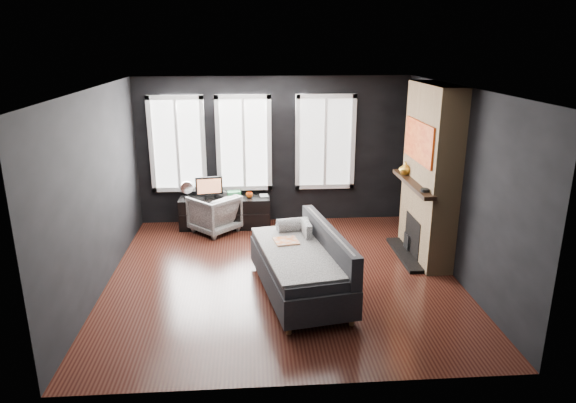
{
  "coord_description": "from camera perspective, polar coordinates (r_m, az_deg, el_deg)",
  "views": [
    {
      "loc": [
        -0.42,
        -6.82,
        3.29
      ],
      "look_at": [
        0.1,
        0.3,
        1.05
      ],
      "focal_mm": 32.0,
      "sensor_mm": 36.0,
      "label": 1
    }
  ],
  "objects": [
    {
      "name": "fireplace",
      "position": [
        8.14,
        15.5,
        2.99
      ],
      "size": [
        0.7,
        1.62,
        2.7
      ],
      "primitive_type": null,
      "color": "#93724C",
      "rests_on": "floor"
    },
    {
      "name": "wall_left",
      "position": [
        7.39,
        -20.37,
        1.08
      ],
      "size": [
        0.02,
        5.0,
        2.7
      ],
      "primitive_type": "cube",
      "color": "black",
      "rests_on": "ground"
    },
    {
      "name": "monitor",
      "position": [
        9.38,
        -8.77,
        1.73
      ],
      "size": [
        0.51,
        0.2,
        0.44
      ],
      "primitive_type": null,
      "rotation": [
        0.0,
        0.0,
        0.19
      ],
      "color": "black",
      "rests_on": "media_console"
    },
    {
      "name": "sofa",
      "position": [
        6.92,
        1.3,
        -6.75
      ],
      "size": [
        1.42,
        2.28,
        0.91
      ],
      "primitive_type": null,
      "rotation": [
        0.0,
        0.0,
        0.17
      ],
      "color": "#262629",
      "rests_on": "floor"
    },
    {
      "name": "floor",
      "position": [
        7.58,
        -0.59,
        -8.29
      ],
      "size": [
        5.0,
        5.0,
        0.0
      ],
      "primitive_type": "plane",
      "color": "black",
      "rests_on": "ground"
    },
    {
      "name": "desk_fan",
      "position": [
        9.45,
        -11.16,
        1.32
      ],
      "size": [
        0.25,
        0.25,
        0.32
      ],
      "primitive_type": null,
      "rotation": [
        0.0,
        0.0,
        0.13
      ],
      "color": "gray",
      "rests_on": "media_console"
    },
    {
      "name": "mantel_clock",
      "position": [
        7.58,
        15.01,
        1.22
      ],
      "size": [
        0.16,
        0.16,
        0.04
      ],
      "primitive_type": "cylinder",
      "rotation": [
        0.0,
        0.0,
        0.22
      ],
      "color": "black",
      "rests_on": "fireplace"
    },
    {
      "name": "book",
      "position": [
        9.41,
        -3.15,
        1.19
      ],
      "size": [
        0.15,
        0.03,
        0.2
      ],
      "primitive_type": "imported",
      "rotation": [
        0.0,
        0.0,
        0.07
      ],
      "color": "tan",
      "rests_on": "media_console"
    },
    {
      "name": "ceiling",
      "position": [
        6.86,
        -0.66,
        12.49
      ],
      "size": [
        5.0,
        5.0,
        0.0
      ],
      "primitive_type": "plane",
      "color": "white",
      "rests_on": "ground"
    },
    {
      "name": "media_console",
      "position": [
        9.5,
        -6.98,
        -1.17
      ],
      "size": [
        1.65,
        0.55,
        0.56
      ],
      "primitive_type": null,
      "rotation": [
        0.0,
        0.0,
        -0.02
      ],
      "color": "black",
      "rests_on": "floor"
    },
    {
      "name": "armchair",
      "position": [
        9.26,
        -8.18,
        -1.1
      ],
      "size": [
        1.0,
        1.0,
        0.75
      ],
      "primitive_type": "imported",
      "rotation": [
        0.0,
        0.0,
        -2.37
      ],
      "color": "silver",
      "rests_on": "floor"
    },
    {
      "name": "wall_right",
      "position": [
        7.67,
        18.37,
        1.87
      ],
      "size": [
        0.02,
        5.0,
        2.7
      ],
      "primitive_type": "cube",
      "color": "black",
      "rests_on": "ground"
    },
    {
      "name": "mantel_vase",
      "position": [
        8.48,
        12.91,
        3.62
      ],
      "size": [
        0.22,
        0.23,
        0.2
      ],
      "primitive_type": "imported",
      "rotation": [
        0.0,
        0.0,
        -0.11
      ],
      "color": "gold",
      "rests_on": "fireplace"
    },
    {
      "name": "wall_back",
      "position": [
        9.53,
        -1.58,
        5.66
      ],
      "size": [
        5.0,
        0.02,
        2.7
      ],
      "primitive_type": "cube",
      "color": "black",
      "rests_on": "ground"
    },
    {
      "name": "mug",
      "position": [
        9.35,
        -4.32,
        0.81
      ],
      "size": [
        0.13,
        0.1,
        0.12
      ],
      "primitive_type": "imported",
      "rotation": [
        0.0,
        0.0,
        0.05
      ],
      "color": "#DA5310",
      "rests_on": "media_console"
    },
    {
      "name": "storage_box",
      "position": [
        9.35,
        -6.02,
        0.77
      ],
      "size": [
        0.26,
        0.19,
        0.13
      ],
      "primitive_type": "cube",
      "rotation": [
        0.0,
        0.0,
        0.22
      ],
      "color": "#2E7E48",
      "rests_on": "media_console"
    },
    {
      "name": "stripe_pillow",
      "position": [
        7.32,
        2.09,
        -3.65
      ],
      "size": [
        0.12,
        0.36,
        0.36
      ],
      "primitive_type": "cube",
      "rotation": [
        0.0,
        0.0,
        0.09
      ],
      "color": "gray",
      "rests_on": "sofa"
    },
    {
      "name": "windows",
      "position": [
        9.32,
        -4.45,
        11.77
      ],
      "size": [
        4.0,
        0.16,
        1.76
      ],
      "primitive_type": null,
      "color": "white",
      "rests_on": "wall_back"
    }
  ]
}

